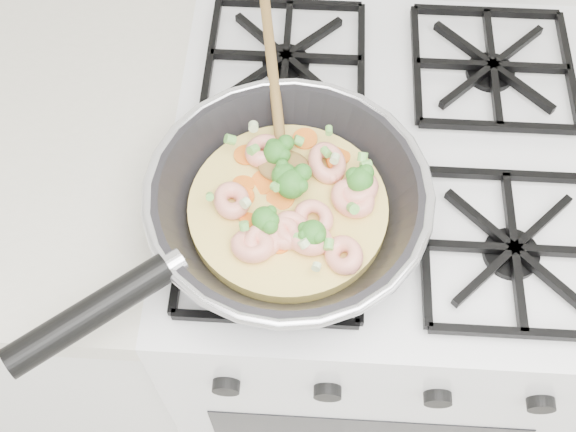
{
  "coord_description": "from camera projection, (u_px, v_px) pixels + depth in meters",
  "views": [
    {
      "loc": [
        -0.11,
        1.13,
        1.69
      ],
      "look_at": [
        -0.13,
        1.57,
        0.93
      ],
      "focal_mm": 44.2,
      "sensor_mm": 36.0,
      "label": 1
    }
  ],
  "objects": [
    {
      "name": "stove",
      "position": [
        360.0,
        287.0,
        1.35
      ],
      "size": [
        0.6,
        0.6,
        0.92
      ],
      "color": "white",
      "rests_on": "ground"
    },
    {
      "name": "skillet",
      "position": [
        285.0,
        204.0,
        0.85
      ],
      "size": [
        0.46,
        0.53,
        0.1
      ],
      "rotation": [
        0.0,
        0.0,
        -0.07
      ],
      "color": "black",
      "rests_on": "stove"
    }
  ]
}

